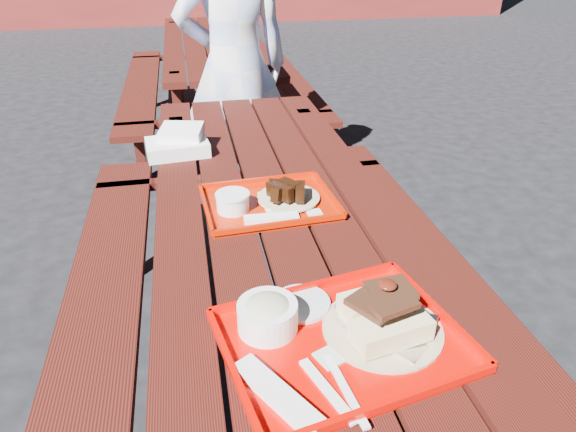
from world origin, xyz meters
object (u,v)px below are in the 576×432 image
Objects in this scene: picnic_table_far at (214,65)px; person at (235,67)px; picnic_table_near at (279,263)px; near_tray at (337,326)px; far_tray at (267,201)px.

picnic_table_far is 1.37m from person.
picnic_table_near and picnic_table_far have the same top height.
picnic_table_far is (0.00, 2.80, 0.00)m from picnic_table_near.
picnic_table_near is 1.49m from person.
picnic_table_far is 4.42× the size of near_tray.
picnic_table_far is at bearing 89.44° from far_tray.
far_tray is at bearing -90.56° from picnic_table_far.
near_tray reaches higher than far_tray.
person is (0.01, 2.03, 0.06)m from near_tray.
near_tray reaches higher than picnic_table_far.
near_tray reaches higher than picnic_table_near.
person is at bearing 88.86° from picnic_table_near.
far_tray is at bearing 80.07° from person.
near_tray is (0.02, -0.57, 0.23)m from picnic_table_near.
near_tray is 0.61m from far_tray.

